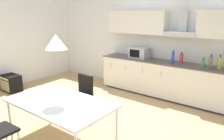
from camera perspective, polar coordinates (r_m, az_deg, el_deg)
The scene contains 15 objects.
ground_plane at distance 4.32m, azimuth -9.33°, elevation -13.99°, with size 9.30×7.96×0.02m, color tan.
wall_back at distance 6.02m, azimuth 9.18°, elevation 7.07°, with size 7.44×0.10×2.54m, color white.
kitchen_counter at distance 5.48m, azimuth 16.24°, elevation -2.84°, with size 4.02×0.62×0.90m.
backsplash_tile at distance 5.58m, azimuth 17.86°, elevation 5.17°, with size 4.00×0.02×0.59m, color silver.
upper_wall_cabinets at distance 5.37m, azimuth 17.81°, elevation 11.44°, with size 4.00×0.40×0.59m.
microwave at distance 5.77m, azimuth 7.11°, elevation 4.52°, with size 0.48×0.35×0.28m.
bottle_green at distance 5.13m, azimuth 22.69°, elevation 1.65°, with size 0.06×0.06×0.22m.
bottle_blue at distance 5.33m, azimuth 15.64°, elevation 3.16°, with size 0.07×0.07×0.31m.
bottle_yellow at distance 5.13m, azimuth 26.30°, elevation 1.69°, with size 0.06×0.06×0.30m.
bottle_brown at distance 5.11m, azimuth 24.37°, elevation 1.85°, with size 0.07×0.07×0.30m.
bottle_red at distance 5.30m, azimuth 17.68°, elevation 2.80°, with size 0.08×0.08×0.28m.
dining_table at distance 3.50m, azimuth -13.44°, elevation -8.61°, with size 1.68×0.96×0.73m.
chair_far_left at distance 4.36m, azimuth -7.77°, elevation -5.86°, with size 0.41×0.41×0.87m.
guitar_amp at distance 6.49m, azimuth -24.86°, elevation -3.10°, with size 0.52×0.37×0.44m.
pendant_lamp at distance 3.25m, azimuth -14.45°, elevation 7.14°, with size 0.32×0.32×0.22m, color silver.
Camera 1 is at (2.80, -2.57, 2.06)m, focal length 35.00 mm.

